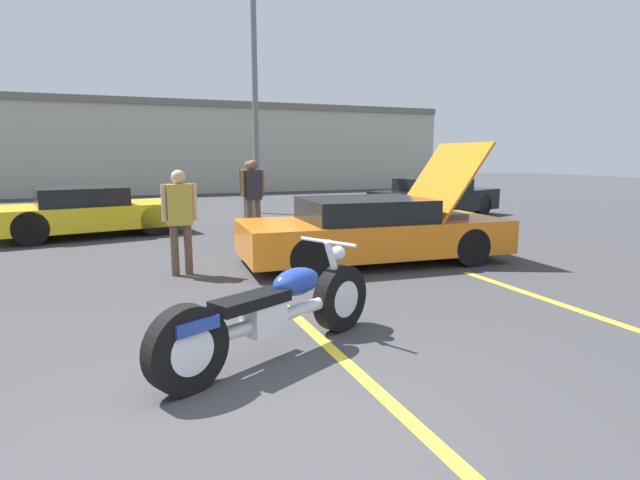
% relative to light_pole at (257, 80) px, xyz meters
% --- Properties ---
extents(ground_plane, '(80.00, 80.00, 0.00)m').
position_rel_light_pole_xyz_m(ground_plane, '(-3.46, -12.71, -4.09)').
color(ground_plane, '#38383A').
extents(parking_stripe_middle, '(0.12, 4.85, 0.01)m').
position_rel_light_pole_xyz_m(parking_stripe_middle, '(-2.31, -11.69, -4.09)').
color(parking_stripe_middle, yellow).
rests_on(parking_stripe_middle, ground).
extents(parking_stripe_back, '(0.12, 4.85, 0.01)m').
position_rel_light_pole_xyz_m(parking_stripe_back, '(0.86, -11.69, -4.09)').
color(parking_stripe_back, yellow).
rests_on(parking_stripe_back, ground).
extents(far_building, '(32.00, 4.20, 4.40)m').
position_rel_light_pole_xyz_m(far_building, '(-3.46, 10.94, -1.75)').
color(far_building, '#B2AD9E').
rests_on(far_building, ground).
extents(light_pole, '(1.21, 0.28, 7.42)m').
position_rel_light_pole_xyz_m(light_pole, '(0.00, 0.00, 0.00)').
color(light_pole, slate).
rests_on(light_pole, ground).
extents(motorcycle, '(2.34, 1.30, 0.98)m').
position_rel_light_pole_xyz_m(motorcycle, '(-2.85, -11.33, -3.68)').
color(motorcycle, black).
rests_on(motorcycle, ground).
extents(show_car_hood_open, '(4.59, 2.07, 2.03)m').
position_rel_light_pole_xyz_m(show_car_hood_open, '(-0.10, -8.02, -3.53)').
color(show_car_hood_open, orange).
rests_on(show_car_hood_open, ground).
extents(parked_car_right_row, '(4.40, 2.93, 1.14)m').
position_rel_light_pole_xyz_m(parked_car_right_row, '(4.62, -2.92, -3.53)').
color(parked_car_right_row, black).
rests_on(parked_car_right_row, ground).
extents(parked_car_mid_row, '(4.28, 2.54, 1.11)m').
position_rel_light_pole_xyz_m(parked_car_mid_row, '(-4.80, -3.07, -3.54)').
color(parked_car_mid_row, yellow).
rests_on(parked_car_mid_row, ground).
extents(spectator_near_motorcycle, '(0.52, 0.22, 1.71)m').
position_rel_light_pole_xyz_m(spectator_near_motorcycle, '(-1.33, -4.53, -3.07)').
color(spectator_near_motorcycle, brown).
rests_on(spectator_near_motorcycle, ground).
extents(spectator_by_show_car, '(0.52, 0.21, 1.60)m').
position_rel_light_pole_xyz_m(spectator_by_show_car, '(-3.27, -7.79, -3.15)').
color(spectator_by_show_car, brown).
rests_on(spectator_by_show_car, ground).
extents(spectator_far_lot, '(0.52, 0.22, 1.67)m').
position_rel_light_pole_xyz_m(spectator_far_lot, '(-1.04, -2.93, -3.10)').
color(spectator_far_lot, gray).
rests_on(spectator_far_lot, ground).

